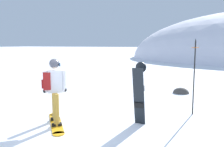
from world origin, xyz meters
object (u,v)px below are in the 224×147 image
at_px(snowboarder_main, 54,89).
at_px(rock_dark, 181,93).
at_px(spare_snowboard, 139,93).
at_px(piste_marker_near, 194,72).

distance_m(snowboarder_main, rock_dark, 5.94).
relative_size(snowboarder_main, spare_snowboard, 1.05).
bearing_deg(rock_dark, snowboarder_main, -114.42).
distance_m(snowboarder_main, spare_snowboard, 2.20).
height_order(spare_snowboard, rock_dark, spare_snowboard).
height_order(spare_snowboard, piste_marker_near, piste_marker_near).
bearing_deg(rock_dark, piste_marker_near, -75.30).
bearing_deg(rock_dark, spare_snowboard, -94.99).
xyz_separation_m(snowboarder_main, piste_marker_near, (3.20, 2.40, 0.35)).
height_order(snowboarder_main, spare_snowboard, snowboarder_main).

